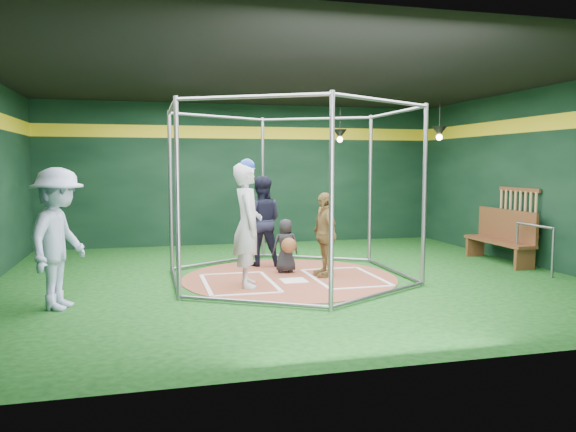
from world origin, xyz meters
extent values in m
cube|color=#0D3D0F|center=(0.00, 0.00, -0.01)|extent=(10.00, 9.00, 0.02)
cube|color=black|center=(0.00, 0.00, 3.50)|extent=(10.00, 9.00, 0.02)
cube|color=black|center=(0.00, 4.50, 1.75)|extent=(10.00, 0.10, 3.50)
cube|color=black|center=(0.00, -4.50, 1.75)|extent=(10.00, 0.10, 3.50)
cube|color=black|center=(5.00, 0.00, 1.75)|extent=(0.10, 9.00, 3.50)
cube|color=yellow|center=(0.00, 4.47, 2.80)|extent=(10.00, 0.01, 0.30)
cube|color=yellow|center=(4.97, 0.00, 2.80)|extent=(0.01, 9.00, 0.30)
cylinder|color=brown|center=(0.00, 0.00, 0.01)|extent=(3.80, 3.80, 0.01)
cube|color=white|center=(0.00, -0.30, 0.02)|extent=(0.43, 0.43, 0.01)
cube|color=white|center=(-0.95, 0.60, 0.02)|extent=(1.10, 0.07, 0.01)
cube|color=white|center=(-0.95, -1.10, 0.02)|extent=(1.10, 0.07, 0.01)
cube|color=white|center=(-1.50, -0.25, 0.02)|extent=(0.07, 1.70, 0.01)
cube|color=white|center=(-0.40, -0.25, 0.02)|extent=(0.07, 1.70, 0.01)
cube|color=white|center=(0.95, 0.60, 0.02)|extent=(1.10, 0.07, 0.01)
cube|color=white|center=(0.95, -1.10, 0.02)|extent=(1.10, 0.07, 0.01)
cube|color=white|center=(0.40, -0.25, 0.02)|extent=(0.07, 1.70, 0.01)
cube|color=white|center=(1.50, -0.25, 0.02)|extent=(0.07, 1.70, 0.01)
cylinder|color=gray|center=(1.99, 1.15, 1.50)|extent=(0.07, 0.07, 3.00)
cylinder|color=gray|center=(0.00, 2.30, 1.50)|extent=(0.07, 0.07, 3.00)
cylinder|color=gray|center=(-1.99, 1.15, 1.50)|extent=(0.07, 0.07, 3.00)
cylinder|color=gray|center=(-1.99, -1.15, 1.50)|extent=(0.07, 0.07, 3.00)
cylinder|color=gray|center=(0.00, -2.30, 1.50)|extent=(0.07, 0.07, 3.00)
cylinder|color=gray|center=(1.99, -1.15, 1.50)|extent=(0.07, 0.07, 3.00)
cylinder|color=gray|center=(1.00, 1.72, 2.95)|extent=(2.02, 1.20, 0.06)
cylinder|color=gray|center=(1.00, 1.72, 0.05)|extent=(2.02, 1.20, 0.06)
cylinder|color=gray|center=(-1.00, 1.72, 2.95)|extent=(2.02, 1.20, 0.06)
cylinder|color=gray|center=(-1.00, 1.72, 0.05)|extent=(2.02, 1.20, 0.06)
cylinder|color=gray|center=(-1.99, 0.00, 2.95)|extent=(0.06, 2.30, 0.06)
cylinder|color=gray|center=(-1.99, 0.00, 0.05)|extent=(0.06, 2.30, 0.06)
cylinder|color=gray|center=(-1.00, -1.73, 2.95)|extent=(2.02, 1.20, 0.06)
cylinder|color=gray|center=(-1.00, -1.73, 0.05)|extent=(2.02, 1.20, 0.06)
cylinder|color=gray|center=(1.00, -1.73, 2.95)|extent=(2.02, 1.20, 0.06)
cylinder|color=gray|center=(1.00, -1.73, 0.05)|extent=(2.02, 1.20, 0.06)
cylinder|color=gray|center=(1.99, 0.00, 2.95)|extent=(0.06, 2.30, 0.06)
cylinder|color=gray|center=(1.99, 0.00, 0.05)|extent=(0.06, 2.30, 0.06)
cube|color=brown|center=(4.94, 0.40, 1.50)|extent=(0.05, 1.25, 0.08)
cube|color=brown|center=(4.94, 0.40, 0.60)|extent=(0.05, 1.25, 0.08)
cylinder|color=tan|center=(4.92, -0.15, 1.05)|extent=(0.06, 0.06, 0.85)
cylinder|color=tan|center=(4.92, 0.01, 1.05)|extent=(0.06, 0.06, 0.85)
cylinder|color=tan|center=(4.92, 0.16, 1.05)|extent=(0.06, 0.06, 0.85)
cylinder|color=tan|center=(4.92, 0.32, 1.05)|extent=(0.06, 0.06, 0.85)
cylinder|color=tan|center=(4.92, 0.48, 1.05)|extent=(0.06, 0.06, 0.85)
cylinder|color=tan|center=(4.92, 0.64, 1.05)|extent=(0.06, 0.06, 0.85)
cylinder|color=tan|center=(4.92, 0.79, 1.05)|extent=(0.06, 0.06, 0.85)
cylinder|color=tan|center=(4.92, 0.95, 1.05)|extent=(0.06, 0.06, 0.85)
cone|color=black|center=(2.20, 3.60, 2.75)|extent=(0.34, 0.34, 0.22)
sphere|color=#FFD899|center=(2.20, 3.60, 2.62)|extent=(0.14, 0.14, 0.14)
cylinder|color=black|center=(2.20, 3.60, 3.10)|extent=(0.02, 0.02, 0.70)
cone|color=black|center=(4.00, 2.00, 2.75)|extent=(0.34, 0.34, 0.22)
sphere|color=#FFD899|center=(4.00, 2.00, 2.62)|extent=(0.14, 0.14, 0.14)
cylinder|color=black|center=(4.00, 2.00, 3.10)|extent=(0.02, 0.02, 0.70)
imported|color=#BABAC1|center=(-0.84, -0.50, 1.02)|extent=(0.54, 0.77, 2.02)
sphere|color=navy|center=(-0.84, -0.50, 1.98)|extent=(0.26, 0.26, 0.26)
imported|color=#A88A48|center=(0.65, -0.02, 0.77)|extent=(0.43, 0.91, 1.51)
imported|color=black|center=(0.05, 0.50, 0.51)|extent=(0.50, 0.33, 1.00)
sphere|color=brown|center=(0.05, 0.25, 0.55)|extent=(0.28, 0.28, 0.28)
imported|color=black|center=(-0.24, 1.32, 0.90)|extent=(0.99, 0.85, 1.77)
imported|color=#ABBCE3|center=(-3.63, -1.23, 0.99)|extent=(1.10, 1.44, 1.97)
cube|color=brown|center=(4.55, 0.48, 0.44)|extent=(0.44, 1.87, 0.06)
cube|color=brown|center=(4.73, 0.48, 0.78)|extent=(0.06, 1.87, 0.62)
cube|color=brown|center=(4.55, -0.36, 0.21)|extent=(0.42, 0.08, 0.42)
cube|color=brown|center=(4.55, 1.31, 0.21)|extent=(0.42, 0.08, 0.42)
cylinder|color=gray|center=(4.55, -1.11, 0.45)|extent=(0.05, 0.05, 0.90)
cylinder|color=gray|center=(4.55, -0.11, 0.45)|extent=(0.05, 0.05, 0.90)
cylinder|color=gray|center=(4.55, -0.61, 0.88)|extent=(0.05, 1.00, 0.05)
camera|label=1|loc=(-2.44, -9.50, 2.02)|focal=35.00mm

